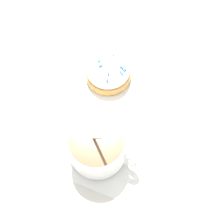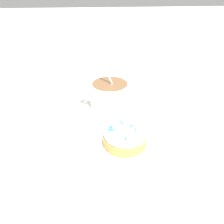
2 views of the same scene
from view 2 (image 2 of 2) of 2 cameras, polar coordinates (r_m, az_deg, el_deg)
ground_plane at (r=0.59m, az=0.57°, el=-2.51°), size 3.00×3.00×0.00m
paper_napkin at (r=0.59m, az=0.57°, el=-2.39°), size 0.30×0.27×0.00m
coffee_cup at (r=0.63m, az=-0.56°, el=3.96°), size 0.09×0.12×0.11m
frosted_pastry at (r=0.51m, az=2.83°, el=-5.34°), size 0.09×0.09×0.04m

